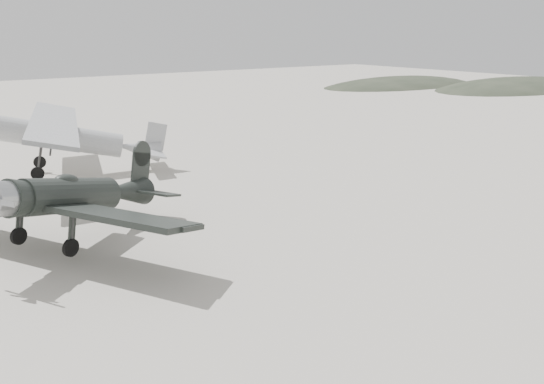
{
  "coord_description": "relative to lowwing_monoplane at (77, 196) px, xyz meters",
  "views": [
    {
      "loc": [
        -9.81,
        -11.74,
        7.29
      ],
      "look_at": [
        1.33,
        3.76,
        1.5
      ],
      "focal_mm": 35.0,
      "sensor_mm": 36.0,
      "label": 1
    }
  ],
  "objects": [
    {
      "name": "hill_northeast",
      "position": [
        55.04,
        33.43,
        -1.8
      ],
      "size": [
        32.0,
        16.0,
        5.2
      ],
      "primitive_type": "ellipsoid",
      "color": "#2A3224",
      "rests_on": "ground"
    },
    {
      "name": "hill_east_north",
      "position": [
        65.04,
        21.43,
        -1.8
      ],
      "size": [
        36.0,
        18.0,
        6.0
      ],
      "primitive_type": "ellipsoid",
      "color": "#2A3224",
      "rests_on": "ground"
    },
    {
      "name": "ground",
      "position": [
        5.04,
        -6.57,
        -1.8
      ],
      "size": [
        160.0,
        160.0,
        0.0
      ],
      "primitive_type": "plane",
      "color": "#A9A296",
      "rests_on": "ground"
    },
    {
      "name": "lowwing_monoplane",
      "position": [
        0.0,
        0.0,
        0.0
      ],
      "size": [
        8.3,
        10.03,
        3.41
      ],
      "rotation": [
        0.0,
        0.24,
        0.51
      ],
      "color": "black",
      "rests_on": "ground"
    },
    {
      "name": "highwing_monoplane",
      "position": [
        2.52,
        9.82,
        0.46
      ],
      "size": [
        9.15,
        12.77,
        3.62
      ],
      "rotation": [
        0.0,
        0.23,
        -0.27
      ],
      "color": "gray",
      "rests_on": "ground"
    }
  ]
}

